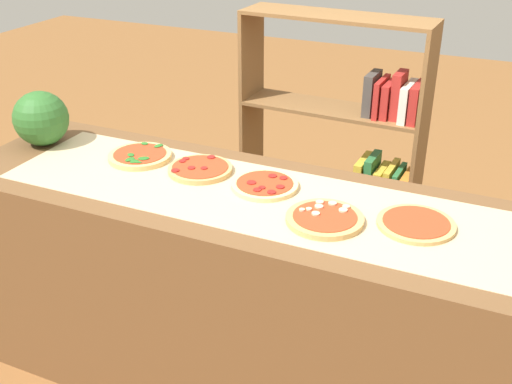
{
  "coord_description": "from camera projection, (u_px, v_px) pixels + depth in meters",
  "views": [
    {
      "loc": [
        0.84,
        -1.87,
        1.99
      ],
      "look_at": [
        0.0,
        0.0,
        0.94
      ],
      "focal_mm": 43.84,
      "sensor_mm": 36.0,
      "label": 1
    }
  ],
  "objects": [
    {
      "name": "pizza_mushroom_3",
      "position": [
        325.0,
        218.0,
        2.14
      ],
      "size": [
        0.27,
        0.27,
        0.03
      ],
      "color": "tan",
      "rests_on": "parchment_paper"
    },
    {
      "name": "bookshelf",
      "position": [
        354.0,
        170.0,
        3.24
      ],
      "size": [
        0.95,
        0.3,
        1.4
      ],
      "color": "brown",
      "rests_on": "ground_plane"
    },
    {
      "name": "watermelon",
      "position": [
        41.0,
        118.0,
        2.71
      ],
      "size": [
        0.24,
        0.24,
        0.24
      ],
      "primitive_type": "sphere",
      "color": "#2D6628",
      "rests_on": "counter"
    },
    {
      "name": "pizza_plain_4",
      "position": [
        416.0,
        224.0,
        2.11
      ],
      "size": [
        0.27,
        0.27,
        0.02
      ],
      "color": "tan",
      "rests_on": "parchment_paper"
    },
    {
      "name": "parchment_paper",
      "position": [
        256.0,
        197.0,
        2.31
      ],
      "size": [
        1.99,
        0.53,
        0.0
      ],
      "primitive_type": "cube",
      "color": "tan",
      "rests_on": "counter"
    },
    {
      "name": "pizza_spinach_0",
      "position": [
        140.0,
        156.0,
        2.61
      ],
      "size": [
        0.26,
        0.26,
        0.03
      ],
      "color": "#DBB26B",
      "rests_on": "parchment_paper"
    },
    {
      "name": "pizza_pepperoni_2",
      "position": [
        265.0,
        185.0,
        2.37
      ],
      "size": [
        0.26,
        0.26,
        0.02
      ],
      "color": "#E5C17F",
      "rests_on": "parchment_paper"
    },
    {
      "name": "counter",
      "position": [
        256.0,
        298.0,
        2.52
      ],
      "size": [
        2.44,
        0.71,
        0.92
      ],
      "primitive_type": "cube",
      "color": "brown",
      "rests_on": "ground_plane"
    },
    {
      "name": "ground_plane",
      "position": [
        256.0,
        384.0,
        2.73
      ],
      "size": [
        12.0,
        12.0,
        0.0
      ],
      "primitive_type": "plane",
      "color": "brown"
    },
    {
      "name": "pizza_pepperoni_1",
      "position": [
        200.0,
        169.0,
        2.5
      ],
      "size": [
        0.26,
        0.26,
        0.03
      ],
      "color": "tan",
      "rests_on": "parchment_paper"
    }
  ]
}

